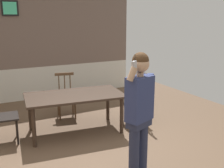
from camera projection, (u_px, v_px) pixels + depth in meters
ground_plane at (88, 158)px, 4.28m from camera, size 8.08×8.08×0.00m
room_back_partition at (32, 49)px, 7.12m from camera, size 5.63×0.17×2.77m
dining_table at (75, 99)px, 5.12m from camera, size 1.90×1.18×0.74m
chair_near_window at (2, 116)px, 4.72m from camera, size 0.51×0.51×0.99m
chair_by_doorway at (137, 100)px, 5.61m from camera, size 0.53×0.53×1.05m
chair_at_table_head at (66, 96)px, 5.96m from camera, size 0.48×0.48×0.96m
person_figure at (140, 108)px, 3.55m from camera, size 0.50×0.32×1.73m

